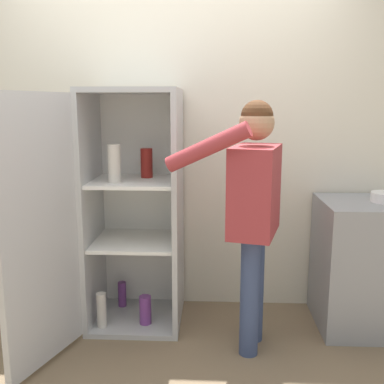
{
  "coord_description": "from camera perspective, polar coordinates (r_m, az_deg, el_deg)",
  "views": [
    {
      "loc": [
        0.31,
        -2.39,
        1.54
      ],
      "look_at": [
        0.16,
        0.63,
        0.95
      ],
      "focal_mm": 42.0,
      "sensor_mm": 36.0,
      "label": 1
    }
  ],
  "objects": [
    {
      "name": "refrigerator",
      "position": [
        3.09,
        -9.47,
        -2.67
      ],
      "size": [
        0.89,
        1.21,
        1.65
      ],
      "color": "#B7BABC",
      "rests_on": "ground_plane"
    },
    {
      "name": "ground_plane",
      "position": [
        2.86,
        -4.13,
        -21.58
      ],
      "size": [
        12.0,
        12.0,
        0.0
      ],
      "primitive_type": "plane",
      "color": "#7A664C"
    },
    {
      "name": "person",
      "position": [
        2.76,
        7.79,
        -0.82
      ],
      "size": [
        0.72,
        0.59,
        1.57
      ],
      "color": "#384770",
      "rests_on": "ground_plane"
    },
    {
      "name": "counter",
      "position": [
        3.38,
        20.94,
        -8.61
      ],
      "size": [
        0.61,
        0.61,
        0.9
      ],
      "color": "gray",
      "rests_on": "ground_plane"
    },
    {
      "name": "wall_back",
      "position": [
        3.4,
        -2.45,
        6.53
      ],
      "size": [
        7.0,
        0.06,
        2.55
      ],
      "color": "silver",
      "rests_on": "ground_plane"
    }
  ]
}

